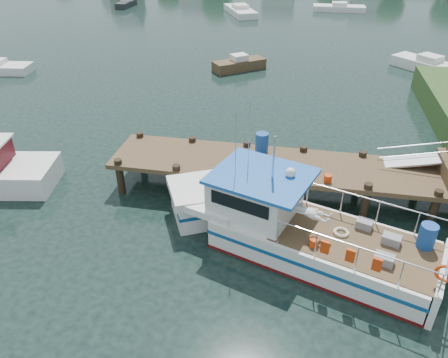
% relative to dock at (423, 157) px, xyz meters
% --- Properties ---
extents(ground_plane, '(160.00, 160.00, 0.00)m').
position_rel_dock_xyz_m(ground_plane, '(-6.51, -0.01, -2.24)').
color(ground_plane, black).
extents(dock, '(16.60, 3.00, 4.78)m').
position_rel_dock_xyz_m(dock, '(0.00, 0.00, 0.00)').
color(dock, '#4D3924').
rests_on(dock, ground).
extents(lobster_boat, '(10.23, 5.68, 5.00)m').
position_rel_dock_xyz_m(lobster_boat, '(-4.84, -3.53, -1.33)').
color(lobster_boat, silver).
rests_on(lobster_boat, ground).
extents(moored_rowboat, '(4.01, 3.56, 1.17)m').
position_rel_dock_xyz_m(moored_rowboat, '(-9.77, 16.51, -1.81)').
color(moored_rowboat, '#4D3924').
rests_on(moored_rowboat, ground).
extents(moored_far, '(6.14, 2.12, 1.04)m').
position_rel_dock_xyz_m(moored_far, '(-1.53, 41.56, -1.85)').
color(moored_far, silver).
rests_on(moored_far, ground).
extents(moored_b, '(5.22, 5.14, 1.21)m').
position_rel_dock_xyz_m(moored_b, '(4.30, 18.86, -1.79)').
color(moored_b, silver).
rests_on(moored_b, ground).
extents(moored_d, '(4.92, 7.03, 1.14)m').
position_rel_dock_xyz_m(moored_d, '(-12.98, 37.35, -1.82)').
color(moored_d, silver).
rests_on(moored_d, ground).
extents(moored_e, '(1.46, 3.91, 1.07)m').
position_rel_dock_xyz_m(moored_e, '(-27.93, 39.37, -1.85)').
color(moored_e, black).
rests_on(moored_e, ground).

